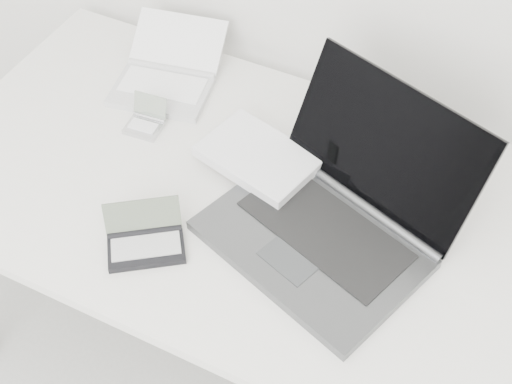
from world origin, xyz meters
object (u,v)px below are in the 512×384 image
at_px(laptop_large, 318,203).
at_px(palmtop_charcoal, 145,241).
at_px(desk, 276,216).
at_px(netbook_open_white, 166,77).

bearing_deg(laptop_large, palmtop_charcoal, -122.36).
bearing_deg(desk, palmtop_charcoal, -130.23).
height_order(desk, palmtop_charcoal, palmtop_charcoal).
distance_m(laptop_large, palmtop_charcoal, 0.36).
bearing_deg(palmtop_charcoal, desk, 14.31).
xyz_separation_m(laptop_large, palmtop_charcoal, (-0.28, -0.23, -0.03)).
bearing_deg(netbook_open_white, palmtop_charcoal, -74.86).
relative_size(netbook_open_white, palmtop_charcoal, 1.69).
bearing_deg(netbook_open_white, desk, -40.24).
xyz_separation_m(desk, laptop_large, (0.09, 0.00, 0.09)).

